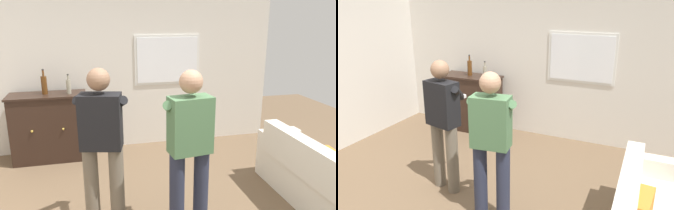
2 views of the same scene
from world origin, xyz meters
The scene contains 7 objects.
wall_back_with_window centered at (0.02, 2.66, 1.40)m, with size 5.20×0.15×2.80m.
couch centered at (1.97, -0.02, 0.32)m, with size 0.57×2.38×0.83m.
sideboard_cabinet centered at (-1.10, 2.30, 0.52)m, with size 1.11×0.49×1.03m.
bottle_wine_green centered at (-1.12, 2.32, 1.17)m, with size 0.08×0.08×0.37m.
bottle_liquor_amber centered at (-0.77, 2.25, 1.14)m, with size 0.07×0.07×0.29m.
person_standing_left centered at (-0.38, 0.43, 0.94)m, with size 0.54×0.51×1.68m.
person_standing_right centered at (0.43, 0.13, 0.94)m, with size 0.55×0.50×1.68m.
Camera 1 is at (-0.45, -2.66, 2.15)m, focal length 35.00 mm.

